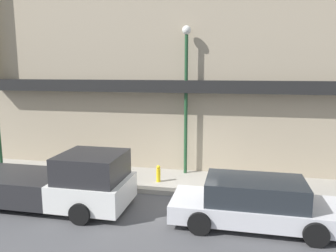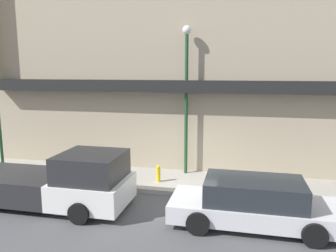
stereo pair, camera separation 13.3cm
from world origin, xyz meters
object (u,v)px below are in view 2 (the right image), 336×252
parked_car (253,203)px  street_lamp (186,84)px  fire_hydrant (158,174)px  pickup_truck (55,182)px

parked_car → street_lamp: size_ratio=0.80×
fire_hydrant → street_lamp: bearing=57.3°
street_lamp → pickup_truck: bearing=-133.4°
fire_hydrant → street_lamp: 3.76m
parked_car → fire_hydrant: (-3.50, 2.59, -0.18)m
pickup_truck → fire_hydrant: (2.86, 2.59, -0.31)m
pickup_truck → street_lamp: bearing=44.6°
pickup_truck → fire_hydrant: 3.87m
parked_car → fire_hydrant: 4.36m
street_lamp → fire_hydrant: bearing=-122.7°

